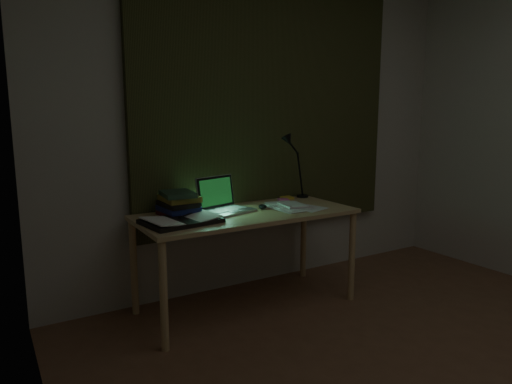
% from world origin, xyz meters
% --- Properties ---
extents(wall_back, '(3.50, 0.00, 2.50)m').
position_xyz_m(wall_back, '(0.00, 2.00, 1.25)').
color(wall_back, beige).
rests_on(wall_back, ground).
extents(wall_left, '(0.00, 4.00, 2.50)m').
position_xyz_m(wall_left, '(-1.75, 0.00, 1.25)').
color(wall_left, beige).
rests_on(wall_left, ground).
extents(curtain, '(2.20, 0.06, 2.00)m').
position_xyz_m(curtain, '(0.00, 1.96, 1.45)').
color(curtain, '#303219').
rests_on(curtain, wall_back).
extents(desk, '(1.46, 0.64, 0.67)m').
position_xyz_m(desk, '(-0.42, 1.60, 0.33)').
color(desk, tan).
rests_on(desk, floor).
extents(laptop, '(0.41, 0.44, 0.23)m').
position_xyz_m(laptop, '(-0.53, 1.66, 0.78)').
color(laptop, silver).
rests_on(laptop, desk).
extents(open_textbook, '(0.47, 0.37, 0.04)m').
position_xyz_m(open_textbook, '(-0.92, 1.54, 0.68)').
color(open_textbook, white).
rests_on(open_textbook, desk).
extents(book_stack, '(0.21, 0.25, 0.17)m').
position_xyz_m(book_stack, '(-0.85, 1.74, 0.75)').
color(book_stack, white).
rests_on(book_stack, desk).
extents(loose_papers, '(0.43, 0.44, 0.02)m').
position_xyz_m(loose_papers, '(-0.11, 1.61, 0.68)').
color(loose_papers, silver).
rests_on(loose_papers, desk).
extents(mouse, '(0.08, 0.10, 0.03)m').
position_xyz_m(mouse, '(-0.28, 1.63, 0.68)').
color(mouse, black).
rests_on(mouse, desk).
extents(sticky_yellow, '(0.09, 0.09, 0.02)m').
position_xyz_m(sticky_yellow, '(0.08, 1.86, 0.67)').
color(sticky_yellow, gold).
rests_on(sticky_yellow, desk).
extents(sticky_pink, '(0.09, 0.09, 0.02)m').
position_xyz_m(sticky_pink, '(0.02, 1.81, 0.67)').
color(sticky_pink, pink).
rests_on(sticky_pink, desk).
extents(desk_lamp, '(0.32, 0.25, 0.48)m').
position_xyz_m(desk_lamp, '(0.23, 1.86, 0.91)').
color(desk_lamp, black).
rests_on(desk_lamp, desk).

